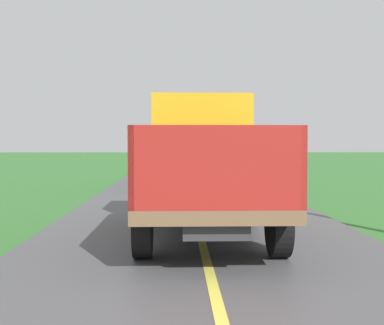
{
  "coord_description": "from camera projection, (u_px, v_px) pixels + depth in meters",
  "views": [
    {
      "loc": [
        -0.44,
        1.17,
        1.85
      ],
      "look_at": [
        -0.1,
        12.69,
        1.4
      ],
      "focal_mm": 46.84,
      "sensor_mm": 36.0,
      "label": 1
    }
  ],
  "objects": [
    {
      "name": "banana_truck_near",
      "position": [
        204.0,
        162.0,
        10.07
      ],
      "size": [
        2.38,
        5.82,
        2.8
      ],
      "color": "#2D2D30",
      "rests_on": "road_surface"
    },
    {
      "name": "banana_truck_far",
      "position": [
        187.0,
        151.0,
        22.27
      ],
      "size": [
        2.38,
        5.81,
        2.8
      ],
      "color": "#2D2D30",
      "rests_on": "road_surface"
    }
  ]
}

